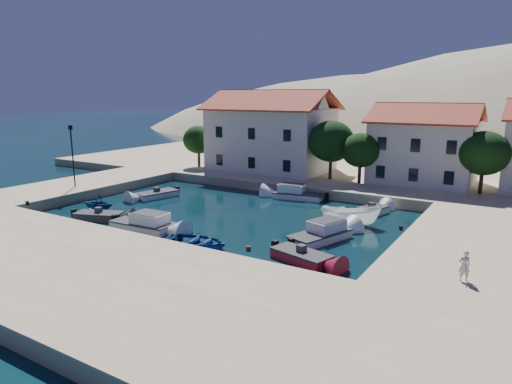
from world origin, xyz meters
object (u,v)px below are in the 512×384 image
building_mid (424,143)px  lamppost (72,150)px  building_left (271,130)px  pedestrian (464,266)px  cabin_cruiser_east (320,234)px  cabin_cruiser_south (143,224)px  boat_east (350,226)px  rowboat_south (196,246)px

building_mid → lamppost: size_ratio=1.69×
building_left → pedestrian: (25.62, -25.23, -4.13)m
lamppost → pedestrian: size_ratio=3.87×
building_mid → cabin_cruiser_east: 21.91m
building_mid → cabin_cruiser_south: 30.33m
cabin_cruiser_south → pedestrian: bearing=-4.2°
building_mid → boat_east: (-1.86, -16.50, -5.22)m
cabin_cruiser_east → pedestrian: size_ratio=3.34×
boat_east → lamppost: bearing=78.1°
boat_east → building_left: bearing=25.0°
building_left → cabin_cruiser_east: (15.63, -20.26, -5.46)m
boat_east → pedestrian: bearing=-156.9°
cabin_cruiser_south → rowboat_south: bearing=-12.0°
building_left → lamppost: size_ratio=2.36×
cabin_cruiser_east → lamppost: bearing=107.1°
cabin_cruiser_east → boat_east: 4.82m
building_mid → pedestrian: (7.62, -26.23, -3.42)m
cabin_cruiser_south → rowboat_south: 6.00m
lamppost → cabin_cruiser_east: (27.13, -0.26, -4.28)m
cabin_cruiser_east → cabin_cruiser_south: bearing=127.4°
rowboat_south → boat_east: (7.35, 10.27, 0.00)m
rowboat_south → pedestrian: bearing=-99.3°
pedestrian → building_mid: bearing=-103.4°
cabin_cruiser_south → rowboat_south: (5.91, -0.90, -0.48)m
building_left → pedestrian: bearing=-44.6°
lamppost → rowboat_south: bearing=-15.9°
cabin_cruiser_south → rowboat_south: size_ratio=1.15×
building_mid → boat_east: 17.40m
cabin_cruiser_south → pedestrian: (22.74, -0.36, 1.33)m
lamppost → pedestrian: bearing=-8.0°
building_left → cabin_cruiser_south: (2.88, -24.86, -5.46)m
building_left → boat_east: building_left is taller
lamppost → rowboat_south: 21.62m
lamppost → cabin_cruiser_south: size_ratio=1.19×
cabin_cruiser_south → cabin_cruiser_east: size_ratio=0.97×
building_mid → cabin_cruiser_south: (-15.12, -25.86, -4.75)m
boat_east → cabin_cruiser_south: bearing=104.1°
rowboat_south → boat_east: 12.63m
rowboat_south → cabin_cruiser_east: size_ratio=0.85×
building_left → cabin_cruiser_east: size_ratio=2.74×
cabin_cruiser_south → boat_east: cabin_cruiser_south is taller
building_left → cabin_cruiser_south: bearing=-83.4°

